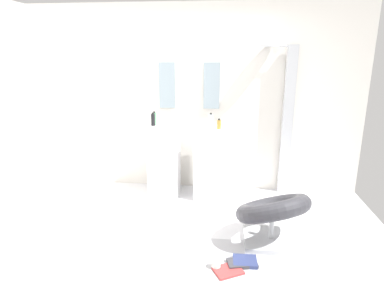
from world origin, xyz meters
TOP-DOWN VIEW (x-y plane):
  - ground_plane at (0.00, 0.00)m, footprint 4.80×3.60m
  - rear_partition at (0.00, 1.65)m, footprint 4.80×0.10m
  - pedestal_sink_left at (-0.31, 1.25)m, footprint 0.46×0.46m
  - pedestal_sink_right at (0.31, 1.25)m, footprint 0.46×0.46m
  - vanity_mirror_left at (-0.31, 1.58)m, footprint 0.22×0.03m
  - vanity_mirror_right at (0.31, 1.58)m, footprint 0.22×0.03m
  - shower_column at (1.35, 1.53)m, footprint 0.49×0.24m
  - lounge_chair at (1.03, 0.15)m, footprint 1.09×1.09m
  - area_rug at (0.61, -0.23)m, footprint 0.93×0.74m
  - magazine_charcoal at (0.72, -0.28)m, footprint 0.30×0.21m
  - magazine_red at (0.59, -0.40)m, footprint 0.31×0.29m
  - magazine_navy at (0.74, -0.25)m, footprint 0.23×0.19m
  - coffee_mug at (0.47, -0.36)m, footprint 0.08×0.08m
  - soap_bottle_green at (-0.45, 1.31)m, footprint 0.05×0.05m
  - soap_bottle_amber at (0.43, 1.17)m, footprint 0.05×0.05m
  - soap_bottle_black at (-0.46, 1.28)m, footprint 0.05×0.05m
  - soap_bottle_clear at (0.32, 1.37)m, footprint 0.06×0.06m

SIDE VIEW (x-z plane):
  - ground_plane at x=0.00m, z-range -0.04..0.00m
  - area_rug at x=0.61m, z-range 0.00..0.01m
  - magazine_red at x=0.59m, z-range 0.01..0.03m
  - magazine_charcoal at x=0.72m, z-range 0.01..0.04m
  - magazine_navy at x=0.74m, z-range 0.01..0.05m
  - coffee_mug at x=0.47m, z-range 0.01..0.09m
  - lounge_chair at x=1.03m, z-range 0.03..0.67m
  - pedestal_sink_left at x=-0.31m, z-range -0.02..1.07m
  - pedestal_sink_right at x=0.31m, z-range -0.02..1.07m
  - soap_bottle_amber at x=0.43m, z-range 0.98..1.12m
  - soap_bottle_clear at x=0.32m, z-range 0.98..1.16m
  - soap_bottle_black at x=-0.46m, z-range 0.98..1.16m
  - soap_bottle_green at x=-0.45m, z-range 0.98..1.17m
  - shower_column at x=1.35m, z-range 0.05..2.10m
  - rear_partition at x=0.00m, z-range 0.00..2.60m
  - vanity_mirror_left at x=-0.31m, z-range 1.19..1.82m
  - vanity_mirror_right at x=0.31m, z-range 1.19..1.82m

